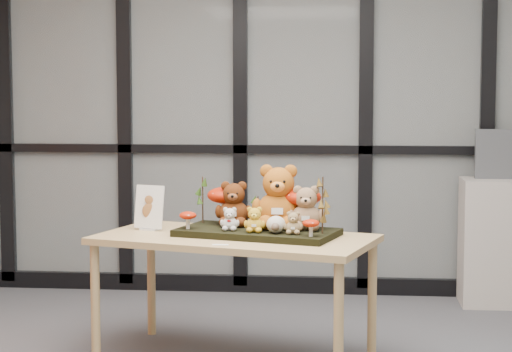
# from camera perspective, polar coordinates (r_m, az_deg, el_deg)

# --- Properties ---
(room_shell) EXTENTS (5.00, 5.00, 5.00)m
(room_shell) POSITION_cam_1_polar(r_m,az_deg,el_deg) (4.20, 1.40, 8.07)
(room_shell) COLOR beige
(room_shell) RESTS_ON floor
(glass_partition) EXTENTS (4.90, 0.06, 2.78)m
(glass_partition) POSITION_cam_1_polar(r_m,az_deg,el_deg) (6.66, 2.90, 4.80)
(glass_partition) COLOR #2D383F
(glass_partition) RESTS_ON floor
(display_table) EXTENTS (1.62, 1.12, 0.69)m
(display_table) POSITION_cam_1_polar(r_m,az_deg,el_deg) (5.03, -1.32, -4.47)
(display_table) COLOR tan
(display_table) RESTS_ON floor
(diorama_tray) EXTENTS (0.93, 0.64, 0.04)m
(diorama_tray) POSITION_cam_1_polar(r_m,az_deg,el_deg) (5.03, 0.08, -3.50)
(diorama_tray) COLOR black
(diorama_tray) RESTS_ON display_table
(bear_pooh_yellow) EXTENTS (0.35, 0.34, 0.38)m
(bear_pooh_yellow) POSITION_cam_1_polar(r_m,az_deg,el_deg) (5.05, 1.40, -1.06)
(bear_pooh_yellow) COLOR #A65615
(bear_pooh_yellow) RESTS_ON diorama_tray
(bear_brown_medium) EXTENTS (0.25, 0.24, 0.27)m
(bear_brown_medium) POSITION_cam_1_polar(r_m,az_deg,el_deg) (5.13, -1.37, -1.57)
(bear_brown_medium) COLOR #4C210A
(bear_brown_medium) RESTS_ON diorama_tray
(bear_tan_back) EXTENTS (0.24, 0.23, 0.26)m
(bear_tan_back) POSITION_cam_1_polar(r_m,az_deg,el_deg) (4.99, 3.10, -1.83)
(bear_tan_back) COLOR #8A6746
(bear_tan_back) RESTS_ON diorama_tray
(bear_small_yellow) EXTENTS (0.14, 0.13, 0.15)m
(bear_small_yellow) POSITION_cam_1_polar(r_m,az_deg,el_deg) (4.91, -0.09, -2.61)
(bear_small_yellow) COLOR gold
(bear_small_yellow) RESTS_ON diorama_tray
(bear_white_bow) EXTENTS (0.13, 0.12, 0.14)m
(bear_white_bow) POSITION_cam_1_polar(r_m,az_deg,el_deg) (4.97, -1.62, -2.58)
(bear_white_bow) COLOR beige
(bear_white_bow) RESTS_ON diorama_tray
(bear_beige_small) EXTENTS (0.12, 0.12, 0.13)m
(bear_beige_small) POSITION_cam_1_polar(r_m,az_deg,el_deg) (4.85, 2.31, -2.83)
(bear_beige_small) COLOR #94794D
(bear_beige_small) RESTS_ON diorama_tray
(plush_cream_hedgehog) EXTENTS (0.09, 0.09, 0.10)m
(plush_cream_hedgehog) POSITION_cam_1_polar(r_m,az_deg,el_deg) (4.88, 1.24, -2.94)
(plush_cream_hedgehog) COLOR beige
(plush_cream_hedgehog) RESTS_ON diorama_tray
(mushroom_back_left) EXTENTS (0.21, 0.21, 0.23)m
(mushroom_back_left) POSITION_cam_1_polar(r_m,az_deg,el_deg) (5.22, -1.89, -1.70)
(mushroom_back_left) COLOR #A01905
(mushroom_back_left) RESTS_ON diorama_tray
(mushroom_back_right) EXTENTS (0.22, 0.22, 0.24)m
(mushroom_back_right) POSITION_cam_1_polar(r_m,az_deg,el_deg) (5.06, 2.82, -1.85)
(mushroom_back_right) COLOR #A01905
(mushroom_back_right) RESTS_ON diorama_tray
(mushroom_front_left) EXTENTS (0.09, 0.09, 0.10)m
(mushroom_front_left) POSITION_cam_1_polar(r_m,az_deg,el_deg) (5.04, -4.22, -2.67)
(mushroom_front_left) COLOR #A01905
(mushroom_front_left) RESTS_ON diorama_tray
(mushroom_front_right) EXTENTS (0.09, 0.09, 0.10)m
(mushroom_front_right) POSITION_cam_1_polar(r_m,az_deg,el_deg) (4.78, 3.40, -3.15)
(mushroom_front_right) COLOR #A01905
(mushroom_front_right) RESTS_ON diorama_tray
(sprig_green_far_left) EXTENTS (0.05, 0.05, 0.26)m
(sprig_green_far_left) POSITION_cam_1_polar(r_m,az_deg,el_deg) (5.26, -3.30, -1.47)
(sprig_green_far_left) COLOR #13330B
(sprig_green_far_left) RESTS_ON diorama_tray
(sprig_green_mid_left) EXTENTS (0.05, 0.05, 0.21)m
(sprig_green_mid_left) POSITION_cam_1_polar(r_m,az_deg,el_deg) (5.25, -1.84, -1.78)
(sprig_green_mid_left) COLOR #13330B
(sprig_green_mid_left) RESTS_ON diorama_tray
(sprig_dry_far_right) EXTENTS (0.05, 0.05, 0.29)m
(sprig_dry_far_right) POSITION_cam_1_polar(r_m,az_deg,el_deg) (4.98, 4.12, -1.70)
(sprig_dry_far_right) COLOR brown
(sprig_dry_far_right) RESTS_ON diorama_tray
(sprig_dry_mid_right) EXTENTS (0.05, 0.05, 0.18)m
(sprig_dry_mid_right) POSITION_cam_1_polar(r_m,az_deg,el_deg) (4.87, 4.11, -2.52)
(sprig_dry_mid_right) COLOR brown
(sprig_dry_mid_right) RESTS_ON diorama_tray
(sprig_green_centre) EXTENTS (0.05, 0.05, 0.16)m
(sprig_green_centre) POSITION_cam_1_polar(r_m,az_deg,el_deg) (5.19, 0.13, -2.12)
(sprig_green_centre) COLOR #13330B
(sprig_green_centre) RESTS_ON diorama_tray
(sign_holder) EXTENTS (0.18, 0.10, 0.25)m
(sign_holder) POSITION_cam_1_polar(r_m,az_deg,el_deg) (5.25, -6.59, -2.09)
(sign_holder) COLOR silver
(sign_holder) RESTS_ON display_table
(label_card) EXTENTS (0.08, 0.03, 0.00)m
(label_card) POSITION_cam_1_polar(r_m,az_deg,el_deg) (4.74, -2.22, -4.25)
(label_card) COLOR white
(label_card) RESTS_ON display_table
(cabinet) EXTENTS (0.65, 0.38, 0.87)m
(cabinet) POSITION_cam_1_polar(r_m,az_deg,el_deg) (6.60, 15.31, -3.95)
(cabinet) COLOR #AAA198
(cabinet) RESTS_ON floor
(monitor) EXTENTS (0.48, 0.05, 0.34)m
(monitor) POSITION_cam_1_polar(r_m,az_deg,el_deg) (6.55, 15.41, 1.31)
(monitor) COLOR #4B4E53
(monitor) RESTS_ON cabinet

